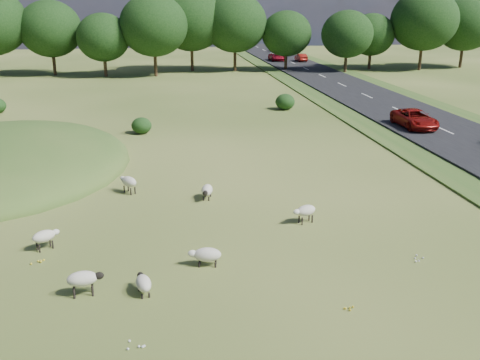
% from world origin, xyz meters
% --- Properties ---
extents(ground, '(160.00, 160.00, 0.00)m').
position_xyz_m(ground, '(0.00, 20.00, 0.00)').
color(ground, '#324D18').
rests_on(ground, ground).
extents(mound, '(16.00, 20.00, 4.00)m').
position_xyz_m(mound, '(-12.00, 12.00, 0.00)').
color(mound, '#33561E').
rests_on(mound, ground).
extents(road, '(8.00, 150.00, 0.25)m').
position_xyz_m(road, '(20.00, 30.00, 0.12)').
color(road, black).
rests_on(road, ground).
extents(treeline, '(96.28, 14.66, 11.70)m').
position_xyz_m(treeline, '(-1.06, 55.44, 6.57)').
color(treeline, black).
rests_on(treeline, ground).
extents(shrubs, '(28.32, 11.69, 1.50)m').
position_xyz_m(shrubs, '(-2.27, 25.94, 0.70)').
color(shrubs, black).
rests_on(shrubs, ground).
extents(sheep_0, '(0.81, 1.35, 0.75)m').
position_xyz_m(sheep_0, '(0.28, 4.15, 0.47)').
color(sheep_0, beige).
rests_on(sheep_0, ground).
extents(sheep_1, '(1.09, 1.25, 0.92)m').
position_xyz_m(sheep_1, '(-3.77, 5.69, 0.64)').
color(sheep_1, beige).
rests_on(sheep_1, ground).
extents(sheep_2, '(1.25, 0.85, 0.87)m').
position_xyz_m(sheep_2, '(4.48, 0.28, 0.61)').
color(sheep_2, beige).
rests_on(sheep_2, ground).
extents(sheep_3, '(1.17, 0.96, 0.84)m').
position_xyz_m(sheep_3, '(-6.91, -0.77, 0.59)').
color(sheep_3, beige).
rests_on(sheep_3, ground).
extents(sheep_4, '(1.31, 0.67, 0.93)m').
position_xyz_m(sheep_4, '(-4.88, -4.79, 0.65)').
color(sheep_4, beige).
rests_on(sheep_4, ground).
extents(sheep_5, '(0.72, 1.23, 0.68)m').
position_xyz_m(sheep_5, '(-2.83, -5.00, 0.43)').
color(sheep_5, beige).
rests_on(sheep_5, ground).
extents(sheep_6, '(1.35, 0.75, 0.75)m').
position_xyz_m(sheep_6, '(-0.45, -3.24, 0.48)').
color(sheep_6, beige).
rests_on(sheep_6, ground).
extents(car_1, '(2.29, 4.97, 1.38)m').
position_xyz_m(car_1, '(18.10, 17.21, 0.94)').
color(car_1, maroon).
rests_on(car_1, road).
extents(car_3, '(2.09, 5.14, 1.49)m').
position_xyz_m(car_3, '(21.90, 84.57, 1.00)').
color(car_3, maroon).
rests_on(car_3, road).
extents(car_4, '(1.33, 3.81, 1.26)m').
position_xyz_m(car_4, '(21.90, 66.13, 0.88)').
color(car_4, maroon).
rests_on(car_4, road).
extents(car_5, '(2.16, 4.68, 1.30)m').
position_xyz_m(car_5, '(18.10, 67.67, 0.90)').
color(car_5, maroon).
rests_on(car_5, road).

